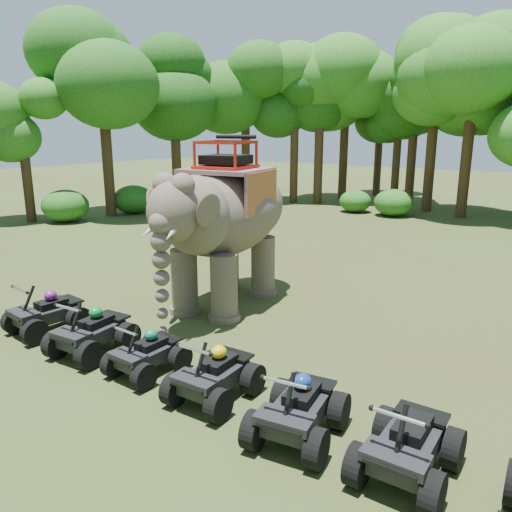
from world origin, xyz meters
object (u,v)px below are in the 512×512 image
at_px(atv_1, 91,326).
at_px(atv_3, 214,368).
at_px(elephant, 225,223).
at_px(atv_2, 147,348).
at_px(atv_4, 298,401).
at_px(atv_5, 409,436).
at_px(atv_0, 46,307).

xyz_separation_m(atv_1, atv_3, (3.49, 0.09, -0.02)).
relative_size(elephant, atv_1, 3.19).
bearing_deg(elephant, atv_2, -81.54).
relative_size(atv_1, atv_4, 1.00).
relative_size(atv_4, atv_5, 1.00).
bearing_deg(elephant, atv_0, -127.64).
bearing_deg(atv_5, atv_3, 178.25).
bearing_deg(atv_4, elephant, 129.78).
bearing_deg(atv_0, elephant, 66.64).
distance_m(atv_0, atv_3, 5.43).
xyz_separation_m(atv_0, atv_4, (7.31, -0.14, 0.01)).
distance_m(atv_0, atv_1, 1.94).
distance_m(atv_4, atv_5, 1.77).
bearing_deg(atv_1, atv_0, 171.70).
xyz_separation_m(atv_4, atv_5, (1.76, 0.11, 0.00)).
height_order(atv_0, atv_1, atv_1).
relative_size(elephant, atv_0, 3.22).
bearing_deg(atv_1, atv_5, -4.52).
xyz_separation_m(atv_1, atv_5, (7.14, 0.08, 0.00)).
bearing_deg(atv_0, atv_1, 1.85).
bearing_deg(atv_0, atv_5, 4.82).
relative_size(atv_0, atv_1, 0.99).
bearing_deg(atv_2, elephant, 108.21).
bearing_deg(atv_0, atv_4, 3.90).
distance_m(atv_0, atv_2, 3.66).
bearing_deg(atv_3, atv_1, 178.43).
distance_m(elephant, atv_1, 4.67).
xyz_separation_m(atv_2, atv_4, (3.66, -0.09, 0.08)).
xyz_separation_m(atv_0, atv_5, (9.08, -0.02, 0.01)).
xyz_separation_m(atv_0, atv_3, (5.43, -0.02, -0.02)).
height_order(elephant, atv_1, elephant).
relative_size(atv_1, atv_2, 1.15).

